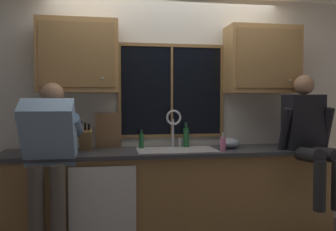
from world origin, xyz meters
name	(u,v)px	position (x,y,z in m)	size (l,w,h in m)	color
back_wall	(166,113)	(0.00, 0.06, 1.27)	(5.67, 0.12, 2.55)	silver
window_glass	(172,91)	(0.06, -0.01, 1.52)	(1.10, 0.02, 0.95)	black
window_frame_top	(172,45)	(0.06, -0.02, 2.02)	(1.17, 0.02, 0.04)	olive
window_frame_bottom	(172,136)	(0.06, -0.02, 1.03)	(1.17, 0.02, 0.04)	olive
window_frame_left	(119,91)	(-0.51, -0.02, 1.52)	(0.04, 0.02, 0.95)	olive
window_frame_right	(222,91)	(0.62, -0.02, 1.52)	(0.04, 0.02, 0.95)	olive
window_mullion_center	(172,91)	(0.06, -0.02, 1.52)	(0.02, 0.02, 0.95)	olive
lower_cabinet_run	(171,196)	(0.00, -0.29, 0.44)	(3.27, 0.58, 0.88)	#A07744
countertop	(171,152)	(0.00, -0.31, 0.90)	(3.33, 0.62, 0.04)	#38383D
dishwasher_front	(103,207)	(-0.68, -0.61, 0.46)	(0.60, 0.02, 0.74)	white
upper_cabinet_left	(79,56)	(-0.92, -0.17, 1.86)	(0.78, 0.36, 0.72)	#B2844C
upper_cabinet_right	(262,60)	(1.03, -0.17, 1.86)	(0.78, 0.36, 0.72)	#B2844C
sink	(176,159)	(0.06, -0.30, 0.82)	(0.80, 0.46, 0.21)	#B7B7BC
faucet	(174,124)	(0.06, -0.12, 1.17)	(0.18, 0.09, 0.40)	silver
person_standing	(49,152)	(-1.13, -0.63, 0.97)	(0.53, 0.68, 1.58)	#595147
person_sitting_on_counter	(309,132)	(1.35, -0.57, 1.10)	(0.54, 0.62, 1.26)	#262628
knife_block	(86,140)	(-0.85, -0.22, 1.03)	(0.12, 0.18, 0.32)	olive
cutting_board	(108,131)	(-0.63, -0.09, 1.11)	(0.27, 0.02, 0.38)	#997047
mixing_bowl	(229,143)	(0.63, -0.26, 0.97)	(0.23, 0.23, 0.11)	#8C99A8
soap_dispenser	(223,144)	(0.50, -0.44, 0.99)	(0.06, 0.07, 0.18)	pink
bottle_green_glass	(186,137)	(0.19, -0.13, 1.03)	(0.06, 0.06, 0.27)	#1E592D
bottle_tall_clear	(141,140)	(-0.29, -0.13, 1.00)	(0.05, 0.05, 0.20)	#1E592D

